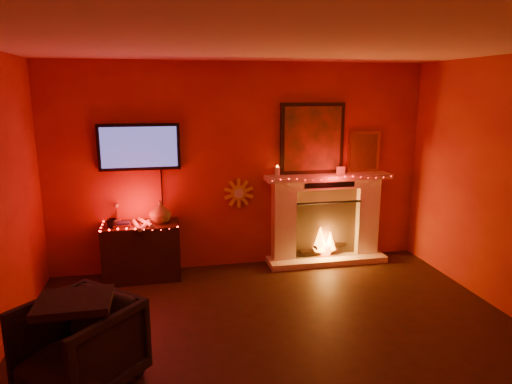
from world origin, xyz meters
TOP-DOWN VIEW (x-y plane):
  - room at (0.00, 0.00)m, footprint 5.00×5.00m
  - fireplace at (1.14, 2.39)m, footprint 1.72×0.40m
  - tv at (-1.30, 2.45)m, footprint 1.00×0.07m
  - sunburst_clock at (-0.05, 2.48)m, footprint 0.40×0.03m
  - console_table at (-1.32, 2.26)m, footprint 0.94×0.58m
  - armchair at (-1.74, 0.12)m, footprint 1.11×1.11m

SIDE VIEW (x-z plane):
  - armchair at x=-1.74m, z-range 0.00..0.73m
  - console_table at x=-1.32m, z-range -0.10..0.89m
  - fireplace at x=1.14m, z-range -0.37..1.81m
  - sunburst_clock at x=-0.05m, z-range 0.80..1.20m
  - room at x=0.00m, z-range -1.15..3.85m
  - tv at x=-1.30m, z-range 1.03..2.27m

